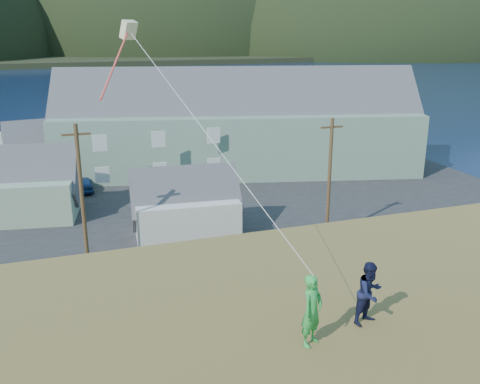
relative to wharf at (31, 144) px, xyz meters
name	(u,v)px	position (x,y,z in m)	size (l,w,h in m)	color
ground	(119,279)	(6.00, -40.00, -0.45)	(900.00, 900.00, 0.00)	#0A1638
grass_strip	(123,293)	(6.00, -42.00, -0.40)	(110.00, 8.00, 0.10)	#4C3D19
waterfront_lot	(96,196)	(6.00, -23.00, -0.39)	(72.00, 36.00, 0.12)	#28282B
wharf	(31,144)	(0.00, 0.00, 0.00)	(26.00, 14.00, 0.90)	gray
far_shore	(56,48)	(6.00, 290.00, 0.55)	(900.00, 320.00, 2.00)	black
far_hills	(124,49)	(41.59, 239.38, 1.55)	(760.00, 265.00, 143.00)	black
lodge	(237,124)	(20.61, -18.73, 4.42)	(37.36, 18.47, 12.67)	slate
shed_palegreen_near	(16,186)	(-0.10, -26.69, 2.12)	(10.20, 7.32, 6.81)	gray
shed_white	(185,205)	(11.41, -34.57, 1.87)	(7.97, 5.66, 6.01)	silver
shed_palegreen_far	(56,147)	(2.98, -12.81, 2.05)	(10.38, 6.86, 6.50)	slate
utility_poles	(77,203)	(4.06, -38.50, 4.05)	(33.13, 0.24, 9.04)	#47331E
kite_flyer_green	(312,310)	(8.68, -59.67, 7.64)	(0.65, 0.43, 1.78)	green
kite_flyer_navy	(370,293)	(10.48, -59.27, 7.57)	(0.80, 0.62, 1.65)	#141837
kite_rig	(129,38)	(5.80, -52.39, 13.62)	(2.06, 4.11, 9.70)	beige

